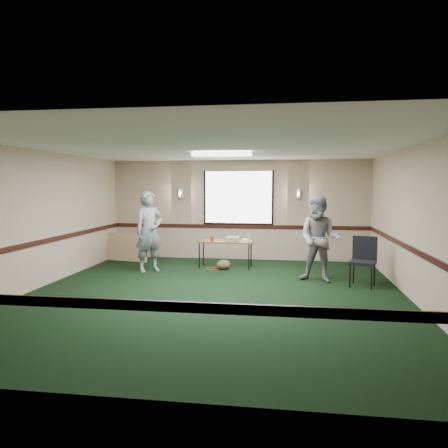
# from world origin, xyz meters

# --- Properties ---
(ground) EXTENTS (8.00, 8.00, 0.00)m
(ground) POSITION_xyz_m (0.00, 0.00, 0.00)
(ground) COLOR black
(ground) RESTS_ON ground
(room_shell) EXTENTS (8.00, 8.02, 8.00)m
(room_shell) POSITION_xyz_m (0.00, 2.12, 1.58)
(room_shell) COLOR tan
(room_shell) RESTS_ON ground
(folding_table) EXTENTS (1.34, 0.59, 0.66)m
(folding_table) POSITION_xyz_m (-0.17, 2.69, 0.61)
(folding_table) COLOR #4E2F16
(folding_table) RESTS_ON ground
(projector) EXTENTS (0.35, 0.31, 0.10)m
(projector) POSITION_xyz_m (0.00, 2.70, 0.71)
(projector) COLOR gray
(projector) RESTS_ON folding_table
(game_console) EXTENTS (0.21, 0.18, 0.05)m
(game_console) POSITION_xyz_m (0.34, 2.82, 0.68)
(game_console) COLOR white
(game_console) RESTS_ON folding_table
(red_cup) EXTENTS (0.08, 0.08, 0.12)m
(red_cup) POSITION_xyz_m (-0.49, 2.61, 0.72)
(red_cup) COLOR #AD100B
(red_cup) RESTS_ON folding_table
(water_bottle) EXTENTS (0.05, 0.05, 0.18)m
(water_bottle) POSITION_xyz_m (0.41, 2.62, 0.75)
(water_bottle) COLOR #92CFEE
(water_bottle) RESTS_ON folding_table
(duffel_bag) EXTENTS (0.41, 0.37, 0.24)m
(duffel_bag) POSITION_xyz_m (-0.17, 2.44, 0.12)
(duffel_bag) COLOR #454427
(duffel_bag) RESTS_ON ground
(cable_coil) EXTENTS (0.40, 0.40, 0.02)m
(cable_coil) POSITION_xyz_m (-0.44, 2.48, 0.01)
(cable_coil) COLOR red
(cable_coil) RESTS_ON ground
(folded_table) EXTENTS (1.46, 0.53, 0.74)m
(folded_table) POSITION_xyz_m (-3.00, 3.27, 0.37)
(folded_table) COLOR tan
(folded_table) RESTS_ON ground
(conference_chair) EXTENTS (0.61, 0.63, 0.99)m
(conference_chair) POSITION_xyz_m (2.85, 1.19, 0.58)
(conference_chair) COLOR black
(conference_chair) RESTS_ON ground
(person_left) EXTENTS (0.81, 0.79, 1.88)m
(person_left) POSITION_xyz_m (-1.87, 1.98, 0.94)
(person_left) COLOR #3E6288
(person_left) RESTS_ON ground
(person_right) EXTENTS (1.04, 0.92, 1.81)m
(person_right) POSITION_xyz_m (1.99, 1.44, 0.90)
(person_right) COLOR #7286B1
(person_right) RESTS_ON ground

